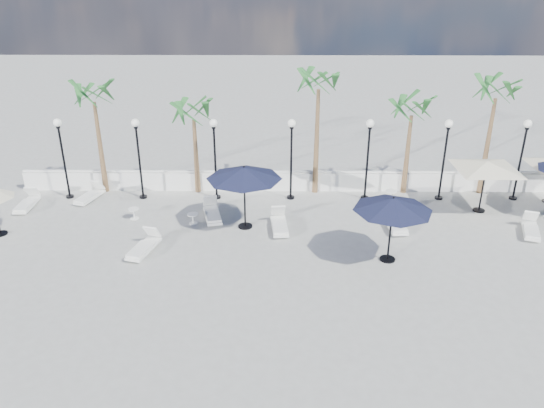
{
  "coord_description": "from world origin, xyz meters",
  "views": [
    {
      "loc": [
        -0.67,
        -16.5,
        10.1
      ],
      "look_at": [
        -0.85,
        2.51,
        1.5
      ],
      "focal_mm": 35.0,
      "sensor_mm": 36.0,
      "label": 1
    }
  ],
  "objects_px": {
    "parasol_navy_mid": "(393,205)",
    "lounger_5": "(279,224)",
    "lounger_3": "(144,247)",
    "lounger_6": "(531,229)",
    "parasol_navy_left": "(244,173)",
    "parasol_cream_sq_a": "(487,162)",
    "lounger_2": "(90,195)",
    "lounger_4": "(395,222)",
    "lounger_1": "(212,213)",
    "lounger_0": "(27,203)"
  },
  "relations": [
    {
      "from": "lounger_1",
      "to": "parasol_cream_sq_a",
      "type": "xyz_separation_m",
      "value": [
        11.9,
        0.87,
        2.11
      ]
    },
    {
      "from": "parasol_cream_sq_a",
      "to": "lounger_6",
      "type": "bearing_deg",
      "value": -58.6
    },
    {
      "from": "parasol_cream_sq_a",
      "to": "lounger_5",
      "type": "bearing_deg",
      "value": -168.07
    },
    {
      "from": "lounger_5",
      "to": "parasol_navy_mid",
      "type": "relative_size",
      "value": 0.68
    },
    {
      "from": "parasol_cream_sq_a",
      "to": "lounger_1",
      "type": "bearing_deg",
      "value": -175.82
    },
    {
      "from": "lounger_2",
      "to": "parasol_navy_mid",
      "type": "distance_m",
      "value": 14.19
    },
    {
      "from": "lounger_4",
      "to": "parasol_cream_sq_a",
      "type": "height_order",
      "value": "parasol_cream_sq_a"
    },
    {
      "from": "lounger_4",
      "to": "lounger_5",
      "type": "relative_size",
      "value": 1.04
    },
    {
      "from": "lounger_3",
      "to": "lounger_6",
      "type": "distance_m",
      "value": 15.62
    },
    {
      "from": "lounger_6",
      "to": "parasol_navy_left",
      "type": "xyz_separation_m",
      "value": [
        -11.76,
        0.52,
        2.19
      ]
    },
    {
      "from": "lounger_3",
      "to": "parasol_navy_left",
      "type": "relative_size",
      "value": 0.64
    },
    {
      "from": "lounger_1",
      "to": "lounger_2",
      "type": "bearing_deg",
      "value": 148.97
    },
    {
      "from": "lounger_2",
      "to": "lounger_5",
      "type": "xyz_separation_m",
      "value": [
        8.9,
        -2.96,
        0.02
      ]
    },
    {
      "from": "lounger_0",
      "to": "lounger_5",
      "type": "distance_m",
      "value": 11.64
    },
    {
      "from": "lounger_1",
      "to": "lounger_5",
      "type": "bearing_deg",
      "value": -32.48
    },
    {
      "from": "parasol_navy_left",
      "to": "lounger_4",
      "type": "bearing_deg",
      "value": 0.23
    },
    {
      "from": "parasol_navy_left",
      "to": "lounger_3",
      "type": "bearing_deg",
      "value": -149.9
    },
    {
      "from": "parasol_navy_mid",
      "to": "parasol_cream_sq_a",
      "type": "relative_size",
      "value": 0.56
    },
    {
      "from": "lounger_6",
      "to": "parasol_navy_mid",
      "type": "height_order",
      "value": "parasol_navy_mid"
    },
    {
      "from": "lounger_1",
      "to": "parasol_navy_mid",
      "type": "height_order",
      "value": "parasol_navy_mid"
    },
    {
      "from": "lounger_4",
      "to": "lounger_6",
      "type": "xyz_separation_m",
      "value": [
        5.48,
        -0.54,
        -0.02
      ]
    },
    {
      "from": "lounger_6",
      "to": "parasol_cream_sq_a",
      "type": "height_order",
      "value": "parasol_cream_sq_a"
    },
    {
      "from": "lounger_2",
      "to": "lounger_3",
      "type": "bearing_deg",
      "value": -37.01
    },
    {
      "from": "lounger_4",
      "to": "parasol_cream_sq_a",
      "type": "distance_m",
      "value": 4.92
    },
    {
      "from": "lounger_3",
      "to": "lounger_4",
      "type": "relative_size",
      "value": 0.97
    },
    {
      "from": "parasol_cream_sq_a",
      "to": "parasol_navy_mid",
      "type": "bearing_deg",
      "value": -138.43
    },
    {
      "from": "parasol_navy_left",
      "to": "lounger_0",
      "type": "bearing_deg",
      "value": 169.63
    },
    {
      "from": "lounger_3",
      "to": "parasol_navy_left",
      "type": "height_order",
      "value": "parasol_navy_left"
    },
    {
      "from": "lounger_4",
      "to": "parasol_navy_mid",
      "type": "distance_m",
      "value": 3.49
    },
    {
      "from": "lounger_5",
      "to": "lounger_3",
      "type": "bearing_deg",
      "value": -164.01
    },
    {
      "from": "lounger_2",
      "to": "lounger_4",
      "type": "distance_m",
      "value": 14.01
    },
    {
      "from": "lounger_3",
      "to": "lounger_6",
      "type": "xyz_separation_m",
      "value": [
        15.54,
        1.67,
        -0.01
      ]
    },
    {
      "from": "lounger_0",
      "to": "parasol_navy_mid",
      "type": "height_order",
      "value": "parasol_navy_mid"
    },
    {
      "from": "lounger_6",
      "to": "parasol_cream_sq_a",
      "type": "distance_m",
      "value": 3.34
    },
    {
      "from": "lounger_1",
      "to": "lounger_2",
      "type": "height_order",
      "value": "lounger_1"
    },
    {
      "from": "lounger_0",
      "to": "lounger_1",
      "type": "bearing_deg",
      "value": -8.18
    },
    {
      "from": "parasol_navy_left",
      "to": "parasol_cream_sq_a",
      "type": "height_order",
      "value": "parasol_navy_left"
    },
    {
      "from": "parasol_navy_mid",
      "to": "lounger_2",
      "type": "bearing_deg",
      "value": 157.21
    },
    {
      "from": "lounger_6",
      "to": "lounger_2",
      "type": "bearing_deg",
      "value": -171.24
    },
    {
      "from": "parasol_navy_left",
      "to": "parasol_navy_mid",
      "type": "xyz_separation_m",
      "value": [
        5.49,
        -2.7,
        -0.14
      ]
    },
    {
      "from": "parasol_navy_mid",
      "to": "lounger_5",
      "type": "bearing_deg",
      "value": 148.49
    },
    {
      "from": "lounger_5",
      "to": "parasol_cream_sq_a",
      "type": "distance_m",
      "value": 9.42
    },
    {
      "from": "lounger_2",
      "to": "parasol_navy_left",
      "type": "bearing_deg",
      "value": -3.97
    },
    {
      "from": "parasol_navy_mid",
      "to": "parasol_cream_sq_a",
      "type": "height_order",
      "value": "parasol_navy_mid"
    },
    {
      "from": "lounger_2",
      "to": "lounger_3",
      "type": "xyz_separation_m",
      "value": [
        3.68,
        -4.93,
        0.01
      ]
    },
    {
      "from": "lounger_5",
      "to": "parasol_cream_sq_a",
      "type": "bearing_deg",
      "value": 7.23
    },
    {
      "from": "lounger_0",
      "to": "lounger_1",
      "type": "relative_size",
      "value": 0.93
    },
    {
      "from": "lounger_1",
      "to": "parasol_navy_left",
      "type": "bearing_deg",
      "value": -41.79
    },
    {
      "from": "lounger_0",
      "to": "parasol_navy_left",
      "type": "relative_size",
      "value": 0.6
    },
    {
      "from": "lounger_2",
      "to": "lounger_4",
      "type": "height_order",
      "value": "lounger_4"
    }
  ]
}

